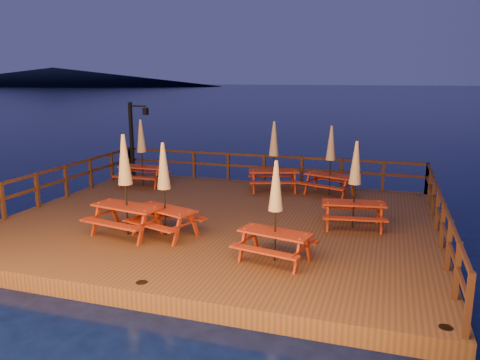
{
  "coord_description": "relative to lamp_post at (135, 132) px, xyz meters",
  "views": [
    {
      "loc": [
        4.51,
        -12.23,
        4.4
      ],
      "look_at": [
        0.39,
        0.6,
        1.42
      ],
      "focal_mm": 35.0,
      "sensor_mm": 36.0,
      "label": 1
    }
  ],
  "objects": [
    {
      "name": "ground",
      "position": [
        5.39,
        -4.55,
        -2.2
      ],
      "size": [
        500.0,
        500.0,
        0.0
      ],
      "primitive_type": "plane",
      "color": "black",
      "rests_on": "ground"
    },
    {
      "name": "deck",
      "position": [
        5.39,
        -4.55,
        -2.0
      ],
      "size": [
        12.0,
        10.0,
        0.4
      ],
      "primitive_type": "cube",
      "color": "#4A3517",
      "rests_on": "ground"
    },
    {
      "name": "deck_piles",
      "position": [
        5.39,
        -4.55,
        -2.5
      ],
      "size": [
        11.44,
        9.44,
        1.4
      ],
      "color": "#331E10",
      "rests_on": "ground"
    },
    {
      "name": "railing",
      "position": [
        5.39,
        -2.77,
        -1.03
      ],
      "size": [
        11.8,
        9.75,
        1.1
      ],
      "color": "#331E10",
      "rests_on": "deck"
    },
    {
      "name": "lamp_post",
      "position": [
        0.0,
        0.0,
        0.0
      ],
      "size": [
        0.85,
        0.18,
        3.0
      ],
      "color": "black",
      "rests_on": "deck"
    },
    {
      "name": "headland_left",
      "position": [
        -154.61,
        185.45,
        2.3
      ],
      "size": [
        180.0,
        84.0,
        9.0
      ],
      "primitive_type": "ellipsoid",
      "color": "black",
      "rests_on": "ground"
    },
    {
      "name": "picnic_table_0",
      "position": [
        6.05,
        -0.89,
        -0.5
      ],
      "size": [
        2.11,
        1.92,
        2.49
      ],
      "rotation": [
        0.0,
        0.0,
        0.33
      ],
      "color": "maroon",
      "rests_on": "deck"
    },
    {
      "name": "picnic_table_1",
      "position": [
        8.05,
        -0.91,
        -0.55
      ],
      "size": [
        2.04,
        1.86,
        2.4
      ],
      "rotation": [
        0.0,
        0.0,
        -0.34
      ],
      "color": "maroon",
      "rests_on": "deck"
    },
    {
      "name": "picnic_table_2",
      "position": [
        1.2,
        -1.6,
        -0.51
      ],
      "size": [
        1.76,
        1.46,
        2.48
      ],
      "rotation": [
        0.0,
        0.0,
        0.02
      ],
      "color": "maroon",
      "rests_on": "deck"
    },
    {
      "name": "picnic_table_3",
      "position": [
        3.61,
        -6.69,
        -0.44
      ],
      "size": [
        2.07,
        1.81,
        2.61
      ],
      "rotation": [
        0.0,
        0.0,
        -0.19
      ],
      "color": "maroon",
      "rests_on": "deck"
    },
    {
      "name": "picnic_table_4",
      "position": [
        7.65,
        -7.25,
        -0.62
      ],
      "size": [
        1.83,
        1.61,
        2.27
      ],
      "rotation": [
        0.0,
        0.0,
        -0.21
      ],
      "color": "maroon",
      "rests_on": "deck"
    },
    {
      "name": "picnic_table_5",
      "position": [
        9.11,
        -4.32,
        -0.57
      ],
      "size": [
        1.85,
        1.6,
        2.37
      ],
      "rotation": [
        0.0,
        0.0,
        0.16
      ],
      "color": "maroon",
      "rests_on": "deck"
    },
    {
      "name": "picnic_table_6",
      "position": [
        4.57,
        -6.45,
        -0.54
      ],
      "size": [
        2.03,
        1.84,
        2.42
      ],
      "rotation": [
        0.0,
        0.0,
        -0.31
      ],
      "color": "maroon",
      "rests_on": "deck"
    }
  ]
}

